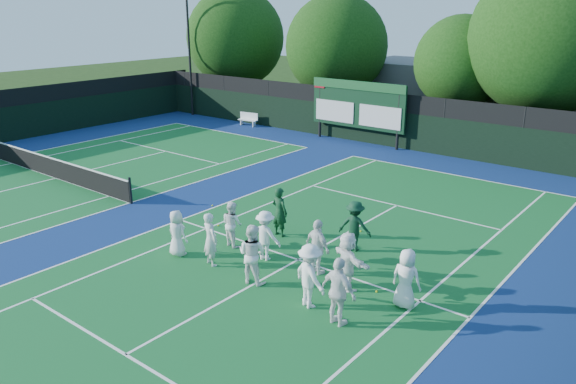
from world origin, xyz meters
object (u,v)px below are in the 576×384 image
Objects in this scene: tennis_net at (55,168)px; bench at (248,119)px; scoreboard at (357,105)px; coach_left at (280,212)px.

bench is at bearing 94.80° from tennis_net.
scoreboard is 0.53× the size of tennis_net.
scoreboard is 8.38m from bench.
tennis_net is 6.55× the size of coach_left.
coach_left is (5.31, -13.42, -1.33)m from scoreboard.
tennis_net reaches higher than bench.
scoreboard is at bearing -64.36° from coach_left.
tennis_net is 12.36m from coach_left.
tennis_net is 14.41m from bench.
bench is 18.89m from coach_left.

